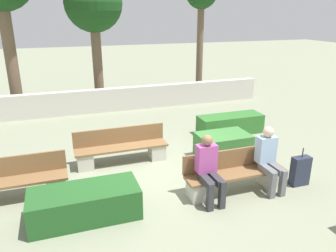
{
  "coord_description": "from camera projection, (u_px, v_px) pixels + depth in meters",
  "views": [
    {
      "loc": [
        -2.03,
        -6.35,
        3.43
      ],
      "look_at": [
        0.35,
        0.5,
        0.9
      ],
      "focal_mm": 35.0,
      "sensor_mm": 36.0,
      "label": 1
    }
  ],
  "objects": [
    {
      "name": "ground_plane",
      "position": [
        161.0,
        172.0,
        7.42
      ],
      "size": [
        60.0,
        60.0,
        0.0
      ],
      "primitive_type": "plane",
      "color": "gray"
    },
    {
      "name": "perimeter_wall",
      "position": [
        117.0,
        99.0,
        11.95
      ],
      "size": [
        11.39,
        0.3,
        0.84
      ],
      "color": "beige",
      "rests_on": "ground_plane"
    },
    {
      "name": "bench_front",
      "position": [
        235.0,
        176.0,
        6.56
      ],
      "size": [
        2.1,
        0.48,
        0.82
      ],
      "color": "brown",
      "rests_on": "ground_plane"
    },
    {
      "name": "bench_left_side",
      "position": [
        122.0,
        150.0,
        7.81
      ],
      "size": [
        2.19,
        0.48,
        0.82
      ],
      "rotation": [
        0.0,
        0.0,
        -0.09
      ],
      "color": "brown",
      "rests_on": "ground_plane"
    },
    {
      "name": "bench_right_side",
      "position": [
        14.0,
        184.0,
        6.25
      ],
      "size": [
        1.97,
        0.48,
        0.82
      ],
      "rotation": [
        0.0,
        0.0,
        -0.18
      ],
      "color": "brown",
      "rests_on": "ground_plane"
    },
    {
      "name": "person_seated_man",
      "position": [
        269.0,
        156.0,
        6.51
      ],
      "size": [
        0.38,
        0.64,
        1.31
      ],
      "color": "slate",
      "rests_on": "ground_plane"
    },
    {
      "name": "person_seated_woman",
      "position": [
        209.0,
        166.0,
        6.1
      ],
      "size": [
        0.38,
        0.64,
        1.3
      ],
      "color": "#333338",
      "rests_on": "ground_plane"
    },
    {
      "name": "hedge_block_near_left",
      "position": [
        223.0,
        146.0,
        8.04
      ],
      "size": [
        1.25,
        0.82,
        0.63
      ],
      "color": "#3D7A38",
      "rests_on": "ground_plane"
    },
    {
      "name": "hedge_block_near_right",
      "position": [
        85.0,
        203.0,
        5.7
      ],
      "size": [
        1.87,
        0.81,
        0.55
      ],
      "color": "#235623",
      "rests_on": "ground_plane"
    },
    {
      "name": "hedge_block_mid_left",
      "position": [
        230.0,
        124.0,
        9.74
      ],
      "size": [
        1.94,
        0.66,
        0.55
      ],
      "color": "#33702D",
      "rests_on": "ground_plane"
    },
    {
      "name": "suitcase",
      "position": [
        300.0,
        171.0,
        6.79
      ],
      "size": [
        0.39,
        0.19,
        0.83
      ],
      "color": "#282D42",
      "rests_on": "ground_plane"
    },
    {
      "name": "tree_center_left",
      "position": [
        93.0,
        5.0,
        11.68
      ],
      "size": [
        2.07,
        2.07,
        4.78
      ],
      "color": "brown",
      "rests_on": "ground_plane"
    },
    {
      "name": "tree_center_right",
      "position": [
        201.0,
        0.0,
        13.11
      ],
      "size": [
        1.27,
        1.27,
        4.8
      ],
      "color": "brown",
      "rests_on": "ground_plane"
    }
  ]
}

